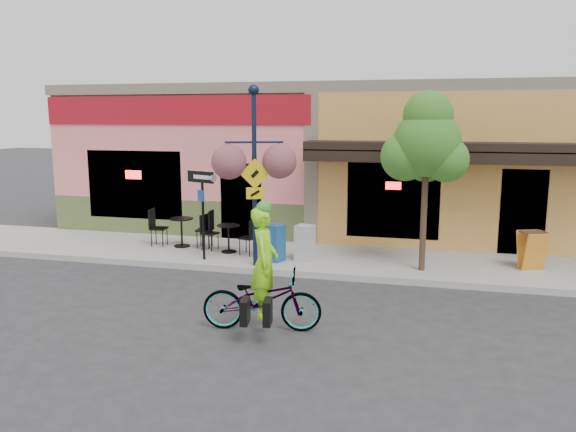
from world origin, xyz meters
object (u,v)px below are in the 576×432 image
Objects in this scene: newspaper_box_grey at (305,243)px; street_tree at (425,181)px; cyclist_rider at (265,277)px; building at (365,157)px; lamp_post at (255,177)px; one_way_sign at (203,216)px; newspaper_box_blue at (275,243)px; bicycle at (262,300)px.

street_tree is at bearing 11.61° from newspaper_box_grey.
cyclist_rider is 4.17m from newspaper_box_grey.
building is 6.54m from street_tree.
newspaper_box_grey is (1.02, 0.72, -1.63)m from lamp_post.
newspaper_box_grey is (-0.23, 4.15, -0.35)m from cyclist_rider.
building reaches higher than cyclist_rider.
cyclist_rider is at bearing -91.73° from lamp_post.
street_tree is (5.15, 0.30, 0.94)m from one_way_sign.
lamp_post is 4.67× the size of newspaper_box_blue.
building reaches higher than newspaper_box_blue.
newspaper_box_grey is 3.18m from street_tree.
bicycle is 0.94× the size of one_way_sign.
building is 9.03× the size of bicycle.
cyclist_rider reaches higher than newspaper_box_blue.
building is 10.35m from bicycle.
street_tree is (2.52, 3.97, 1.24)m from cyclist_rider.
lamp_post is 1.03× the size of street_tree.
lamp_post is at bearing -98.08° from newspaper_box_blue.
newspaper_box_grey is at bearing 39.79° from newspaper_box_blue.
one_way_sign is at bearing -176.63° from street_tree.
lamp_post is 1.74m from newspaper_box_blue.
newspaper_box_blue is (-0.92, 3.95, -0.34)m from cyclist_rider.
building is at bearing 53.78° from lamp_post.
cyclist_rider is 0.87× the size of one_way_sign.
street_tree is at bearing -42.01° from bicycle.
building is 4.51× the size of street_tree.
street_tree is (2.57, 3.97, 1.64)m from bicycle.
one_way_sign is at bearing 148.64° from lamp_post.
street_tree reaches higher than newspaper_box_blue.
newspaper_box_blue is 1.02× the size of newspaper_box_grey.
bicycle is 2.32× the size of newspaper_box_grey.
one_way_sign is 0.53× the size of street_tree.
newspaper_box_blue is at bearing 30.79° from one_way_sign.
one_way_sign is at bearing -115.63° from building.
newspaper_box_grey is at bearing -6.64° from bicycle.
lamp_post is (-1.25, 3.43, 1.29)m from cyclist_rider.
street_tree is (2.02, -6.22, -0.08)m from building.
one_way_sign reaches higher than bicycle.
building is 7.31m from one_way_sign.
one_way_sign is at bearing 26.52° from cyclist_rider.
bicycle is at bearing -92.47° from lamp_post.
newspaper_box_blue is (0.33, 0.52, -1.63)m from lamp_post.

